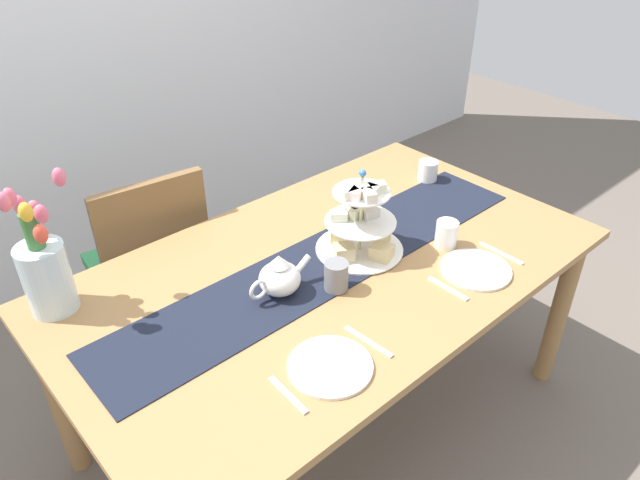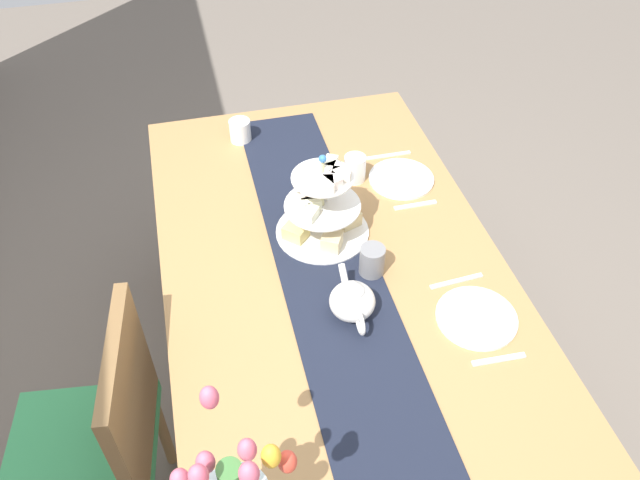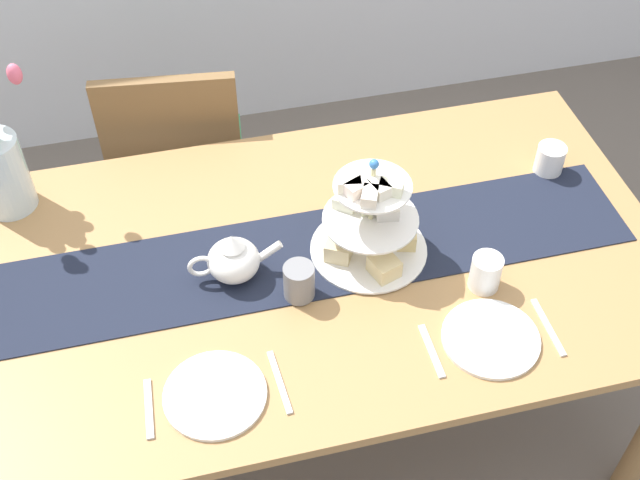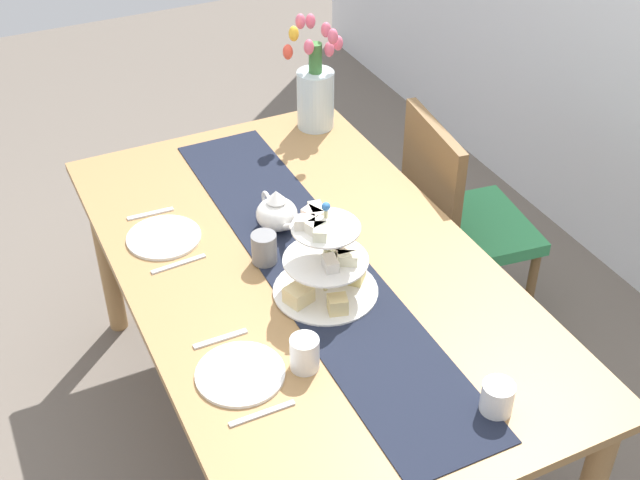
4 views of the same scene
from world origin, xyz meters
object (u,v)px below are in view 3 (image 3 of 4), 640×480
tiered_cake_stand (369,224)px  fork_right (431,351)px  mug_white_text (486,273)px  dining_table (319,282)px  teapot (233,259)px  dinner_plate_left (215,395)px  fork_left (149,409)px  mug_grey (299,281)px  dinner_plate_right (491,338)px  chair_left (179,160)px  knife_right (548,327)px  cream_jug (550,159)px  knife_left (280,382)px

tiered_cake_stand → fork_right: 0.36m
mug_white_text → dining_table: bearing=154.7°
tiered_cake_stand → teapot: size_ratio=1.28×
dinner_plate_left → mug_white_text: 0.71m
fork_left → mug_grey: size_ratio=1.58×
dining_table → dinner_plate_right: 0.48m
chair_left → dinner_plate_left: (-0.02, -1.08, 0.24)m
knife_right → mug_white_text: (-0.10, 0.16, 0.04)m
knife_right → mug_grey: size_ratio=1.79×
mug_grey → teapot: bearing=144.5°
chair_left → fork_left: 1.12m
tiered_cake_stand → knife_right: 0.49m
dining_table → teapot: 0.26m
tiered_cake_stand → dinner_plate_left: 0.57m
dining_table → cream_jug: 0.74m
tiered_cake_stand → cream_jug: (0.58, 0.18, -0.06)m
teapot → knife_left: bearing=-82.5°
dinner_plate_left → fork_left: (-0.15, 0.00, -0.00)m
dining_table → dinner_plate_left: size_ratio=7.81×
tiered_cake_stand → chair_left: bearing=119.7°
knife_left → fork_right: same height
teapot → dinner_plate_left: bearing=-106.6°
teapot → knife_right: bearing=-26.0°
knife_left → knife_right: same height
knife_right → cream_jug: bearing=65.7°
fork_right → mug_white_text: (0.19, 0.16, 0.04)m
mug_white_text → knife_right: bearing=-57.8°
knife_left → dining_table: bearing=63.2°
teapot → dinner_plate_left: 0.36m
cream_jug → teapot: bearing=-169.1°
dining_table → mug_grey: (-0.07, -0.10, 0.14)m
dining_table → knife_left: knife_left is taller
teapot → mug_grey: bearing=-35.5°
tiered_cake_stand → mug_grey: tiered_cake_stand is taller
chair_left → knife_right: 1.35m
knife_right → fork_right: bearing=180.0°
tiered_cake_stand → teapot: 0.35m
dinner_plate_left → mug_white_text: (0.69, 0.16, 0.04)m
tiered_cake_stand → dining_table: bearing=180.0°
dinner_plate_left → fork_left: dinner_plate_left is taller
cream_jug → chair_left: bearing=150.4°
teapot → fork_right: (0.40, -0.34, -0.06)m
dining_table → dinner_plate_left: 0.47m
dining_table → mug_white_text: (0.38, -0.18, 0.14)m
dinner_plate_right → tiered_cake_stand: bearing=120.8°
knife_left → mug_grey: size_ratio=1.79×
dining_table → tiered_cake_stand: 0.23m
tiered_cake_stand → knife_right: bearing=-44.3°
mug_white_text → teapot: bearing=163.3°
fork_right → mug_white_text: mug_white_text is taller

